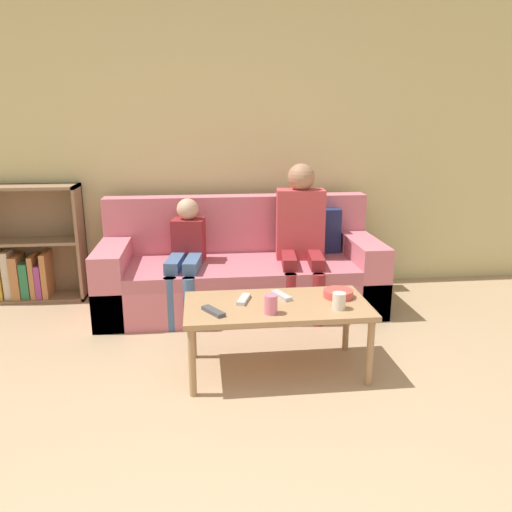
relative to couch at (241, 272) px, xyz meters
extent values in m
cube|color=beige|center=(-0.08, 0.53, 1.02)|extent=(12.00, 0.06, 2.60)
cube|color=#D1707F|center=(-0.01, -0.05, -0.14)|extent=(2.15, 0.85, 0.28)
cube|color=#C06775|center=(-0.01, -0.14, 0.06)|extent=(1.71, 0.67, 0.10)
cube|color=#D1707F|center=(-0.01, 0.28, 0.34)|extent=(2.15, 0.18, 0.46)
cube|color=#D1707F|center=(-0.97, -0.05, -0.01)|extent=(0.22, 0.85, 0.54)
cube|color=#D1707F|center=(0.95, -0.05, -0.01)|extent=(0.22, 0.85, 0.54)
cube|color=navy|center=(0.64, 0.13, 0.29)|extent=(0.36, 0.12, 0.36)
cube|color=#8E7051|center=(-1.29, 0.35, 0.19)|extent=(0.02, 0.28, 0.94)
cube|color=#8E7051|center=(-1.68, 0.48, 0.19)|extent=(0.79, 0.02, 0.94)
cube|color=#8E7051|center=(-1.68, 0.35, -0.27)|extent=(0.79, 0.28, 0.02)
cube|color=#8E7051|center=(-1.68, 0.35, 0.21)|extent=(0.75, 0.28, 0.02)
cube|color=#8E7051|center=(-1.68, 0.35, 0.65)|extent=(0.79, 0.28, 0.02)
cube|color=gold|center=(-1.95, 0.34, -0.06)|extent=(0.05, 0.21, 0.38)
cube|color=beige|center=(-1.89, 0.33, -0.06)|extent=(0.06, 0.16, 0.39)
cube|color=#B77542|center=(-1.82, 0.34, -0.08)|extent=(0.07, 0.22, 0.35)
cube|color=#2D7A4C|center=(-1.75, 0.34, -0.10)|extent=(0.07, 0.20, 0.30)
cube|color=#B77542|center=(-1.69, 0.34, -0.08)|extent=(0.04, 0.22, 0.35)
cube|color=#993D84|center=(-1.64, 0.34, -0.11)|extent=(0.05, 0.23, 0.28)
cube|color=#B77542|center=(-1.59, 0.34, -0.07)|extent=(0.04, 0.24, 0.37)
cylinder|color=#A87F56|center=(-0.38, -1.34, -0.08)|extent=(0.04, 0.04, 0.39)
cylinder|color=#A87F56|center=(0.60, -1.34, -0.08)|extent=(0.04, 0.04, 0.39)
cylinder|color=#A87F56|center=(-0.38, -0.89, -0.08)|extent=(0.04, 0.04, 0.39)
cylinder|color=#A87F56|center=(0.60, -0.89, -0.08)|extent=(0.04, 0.04, 0.39)
cube|color=#A87F56|center=(0.11, -1.12, 0.13)|extent=(1.06, 0.54, 0.03)
cylinder|color=maroon|center=(0.31, -0.45, -0.09)|extent=(0.10, 0.10, 0.38)
cylinder|color=maroon|center=(0.51, -0.47, -0.09)|extent=(0.10, 0.10, 0.38)
cube|color=maroon|center=(0.34, -0.23, 0.15)|extent=(0.14, 0.38, 0.09)
cube|color=maroon|center=(0.54, -0.25, 0.15)|extent=(0.14, 0.38, 0.09)
cube|color=#C6474C|center=(0.46, -0.01, 0.38)|extent=(0.39, 0.24, 0.54)
sphere|color=#A87A5B|center=(0.46, -0.01, 0.74)|extent=(0.21, 0.21, 0.21)
cylinder|color=#476693|center=(-0.54, -0.44, -0.09)|extent=(0.10, 0.10, 0.38)
cylinder|color=#476693|center=(-0.41, -0.45, -0.09)|extent=(0.10, 0.10, 0.38)
cube|color=#476693|center=(-0.50, -0.22, 0.15)|extent=(0.15, 0.38, 0.09)
cube|color=#476693|center=(-0.37, -0.24, 0.15)|extent=(0.15, 0.38, 0.09)
cube|color=maroon|center=(-0.41, 0.00, 0.27)|extent=(0.27, 0.23, 0.33)
sphere|color=#D1A889|center=(-0.41, 0.00, 0.51)|extent=(0.17, 0.17, 0.17)
cylinder|color=silver|center=(0.44, -1.24, 0.19)|extent=(0.07, 0.07, 0.09)
cylinder|color=pink|center=(0.05, -1.26, 0.20)|extent=(0.07, 0.07, 0.11)
cube|color=#B7B7BC|center=(-0.08, -1.05, 0.16)|extent=(0.10, 0.18, 0.02)
cube|color=#47474C|center=(-0.26, -1.22, 0.16)|extent=(0.13, 0.17, 0.02)
cube|color=#B7B7BC|center=(0.15, -1.01, 0.16)|extent=(0.11, 0.18, 0.02)
cylinder|color=#DB4C47|center=(0.49, -1.05, 0.17)|extent=(0.18, 0.18, 0.05)
camera|label=1|loc=(-0.32, -3.78, 1.17)|focal=35.00mm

